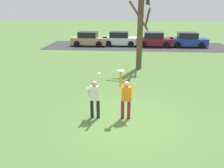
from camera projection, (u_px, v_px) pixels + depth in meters
The scene contains 10 objects.
ground_plane at pixel (126, 118), 9.56m from camera, with size 120.00×120.00×0.00m, color #567F3D.
person_catcher at pixel (126, 97), 9.23m from camera, with size 0.55×0.49×2.08m.
person_defender at pixel (95, 96), 9.29m from camera, with size 0.55×0.49×2.04m.
frisbee_disc at pixel (121, 71), 8.88m from camera, with size 0.28×0.28×0.02m, color white.
parked_car_tan at pixel (89, 39), 26.33m from camera, with size 4.17×2.17×1.59m.
parked_car_white at pixel (120, 39), 26.40m from camera, with size 4.17×2.17×1.59m.
parked_car_maroon at pixel (154, 40), 25.80m from camera, with size 4.17×2.17×1.59m.
parked_car_blue at pixel (188, 40), 25.64m from camera, with size 4.17×2.17×1.59m.
parking_strip at pixel (137, 46), 26.19m from camera, with size 20.79×6.40×0.01m, color #38383D.
bare_tree_tall at pixel (141, 25), 15.93m from camera, with size 1.65×1.65×6.45m.
Camera 1 is at (0.16, -8.56, 4.53)m, focal length 36.39 mm.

